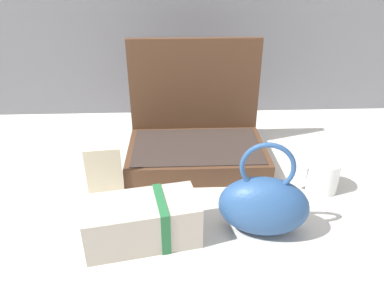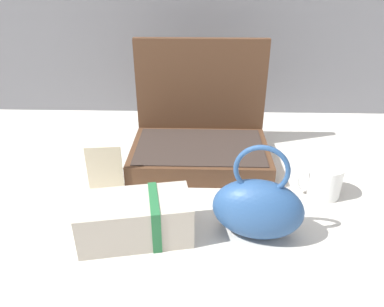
{
  "view_description": "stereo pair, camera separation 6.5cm",
  "coord_description": "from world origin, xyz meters",
  "px_view_note": "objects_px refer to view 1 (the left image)",
  "views": [
    {
      "loc": [
        -0.02,
        -0.89,
        0.57
      ],
      "look_at": [
        0.02,
        -0.02,
        0.1
      ],
      "focal_mm": 34.12,
      "sensor_mm": 36.0,
      "label": 1
    },
    {
      "loc": [
        0.05,
        -0.89,
        0.57
      ],
      "look_at": [
        0.02,
        -0.02,
        0.1
      ],
      "focal_mm": 34.12,
      "sensor_mm": 36.0,
      "label": 2
    }
  ],
  "objects_px": {
    "open_suitcase": "(196,134)",
    "teal_pouch_handbag": "(263,204)",
    "info_card_left": "(104,172)",
    "coffee_mug": "(322,176)",
    "cream_toiletry_bag": "(144,221)"
  },
  "relations": [
    {
      "from": "teal_pouch_handbag",
      "to": "info_card_left",
      "type": "relative_size",
      "value": 1.79
    },
    {
      "from": "open_suitcase",
      "to": "info_card_left",
      "type": "relative_size",
      "value": 3.21
    },
    {
      "from": "open_suitcase",
      "to": "teal_pouch_handbag",
      "type": "relative_size",
      "value": 1.79
    },
    {
      "from": "open_suitcase",
      "to": "info_card_left",
      "type": "height_order",
      "value": "open_suitcase"
    },
    {
      "from": "open_suitcase",
      "to": "coffee_mug",
      "type": "bearing_deg",
      "value": -31.74
    },
    {
      "from": "coffee_mug",
      "to": "info_card_left",
      "type": "relative_size",
      "value": 0.93
    },
    {
      "from": "teal_pouch_handbag",
      "to": "coffee_mug",
      "type": "xyz_separation_m",
      "value": [
        0.2,
        0.17,
        -0.03
      ]
    },
    {
      "from": "teal_pouch_handbag",
      "to": "coffee_mug",
      "type": "distance_m",
      "value": 0.27
    },
    {
      "from": "coffee_mug",
      "to": "cream_toiletry_bag",
      "type": "bearing_deg",
      "value": -158.93
    },
    {
      "from": "teal_pouch_handbag",
      "to": "open_suitcase",
      "type": "bearing_deg",
      "value": 109.54
    },
    {
      "from": "cream_toiletry_bag",
      "to": "info_card_left",
      "type": "bearing_deg",
      "value": 121.35
    },
    {
      "from": "teal_pouch_handbag",
      "to": "info_card_left",
      "type": "distance_m",
      "value": 0.43
    },
    {
      "from": "open_suitcase",
      "to": "coffee_mug",
      "type": "height_order",
      "value": "open_suitcase"
    },
    {
      "from": "teal_pouch_handbag",
      "to": "coffee_mug",
      "type": "height_order",
      "value": "teal_pouch_handbag"
    },
    {
      "from": "teal_pouch_handbag",
      "to": "cream_toiletry_bag",
      "type": "relative_size",
      "value": 0.87
    }
  ]
}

